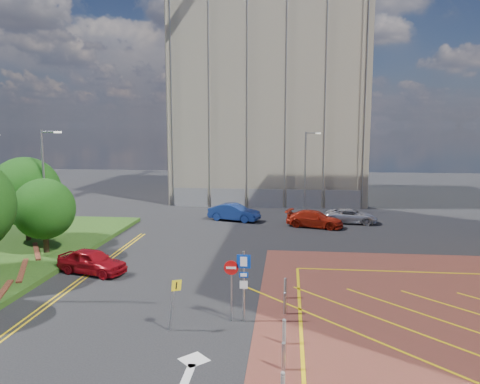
% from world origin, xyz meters
% --- Properties ---
extents(ground, '(140.00, 140.00, 0.00)m').
position_xyz_m(ground, '(0.00, 0.00, 0.00)').
color(ground, black).
rests_on(ground, ground).
extents(tree_c, '(4.00, 4.00, 4.90)m').
position_xyz_m(tree_c, '(-13.50, 10.00, 3.19)').
color(tree_c, '#3D2B1C').
rests_on(tree_c, grass_bed).
extents(tree_d, '(5.00, 5.00, 6.08)m').
position_xyz_m(tree_d, '(-16.50, 13.00, 3.87)').
color(tree_d, '#3D2B1C').
rests_on(tree_d, grass_bed).
extents(lamp_left_far, '(1.53, 0.16, 8.00)m').
position_xyz_m(lamp_left_far, '(-14.42, 12.00, 4.66)').
color(lamp_left_far, '#9EA0A8').
rests_on(lamp_left_far, grass_bed).
extents(lamp_back, '(1.53, 0.16, 8.00)m').
position_xyz_m(lamp_back, '(4.08, 28.00, 4.36)').
color(lamp_back, '#9EA0A8').
rests_on(lamp_back, ground).
extents(sign_cluster, '(1.17, 0.12, 3.20)m').
position_xyz_m(sign_cluster, '(0.30, 0.98, 1.95)').
color(sign_cluster, '#9EA0A8').
rests_on(sign_cluster, ground).
extents(warning_sign, '(0.59, 0.38, 2.25)m').
position_xyz_m(warning_sign, '(-2.33, -0.24, 1.43)').
color(warning_sign, '#9EA0A8').
rests_on(warning_sign, ground).
extents(bollard_row, '(0.14, 11.14, 0.90)m').
position_xyz_m(bollard_row, '(2.30, -1.67, 0.47)').
color(bollard_row, '#9EA0A8').
rests_on(bollard_row, forecourt).
extents(construction_building, '(21.20, 19.20, 22.00)m').
position_xyz_m(construction_building, '(0.00, 40.00, 11.00)').
color(construction_building, '#A69C87').
rests_on(construction_building, ground).
extents(construction_fence, '(21.60, 0.06, 2.00)m').
position_xyz_m(construction_fence, '(1.00, 30.00, 1.00)').
color(construction_fence, gray).
rests_on(construction_fence, ground).
extents(car_red_left, '(4.53, 2.85, 1.44)m').
position_xyz_m(car_red_left, '(-8.99, 6.87, 0.72)').
color(car_red_left, '#9F0D17').
rests_on(car_red_left, ground).
extents(car_blue_back, '(4.95, 2.91, 1.54)m').
position_xyz_m(car_blue_back, '(-2.50, 23.01, 0.77)').
color(car_blue_back, navy).
rests_on(car_blue_back, ground).
extents(car_red_back, '(5.19, 3.26, 1.40)m').
position_xyz_m(car_red_back, '(4.65, 21.00, 0.70)').
color(car_red_back, red).
rests_on(car_red_back, ground).
extents(car_silver_back, '(4.80, 2.61, 1.28)m').
position_xyz_m(car_silver_back, '(7.94, 23.05, 0.64)').
color(car_silver_back, silver).
rests_on(car_silver_back, ground).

